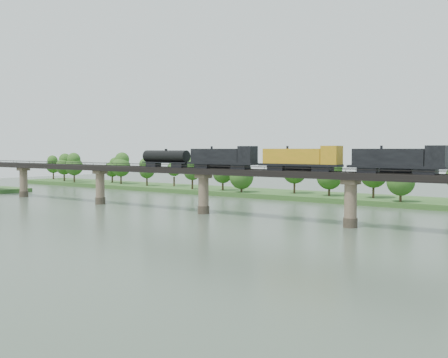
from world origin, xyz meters
The scene contains 6 objects.
ground centered at (0.00, 0.00, 0.00)m, with size 400.00×400.00×0.00m, color #364537.
far_bank centered at (0.00, 85.00, 0.80)m, with size 300.00×24.00×1.60m, color #2B5120.
bridge centered at (0.00, 30.00, 5.46)m, with size 236.00×30.00×11.50m.
bridge_superstructure centered at (0.00, 30.00, 11.79)m, with size 220.00×4.90×0.75m.
far_treeline centered at (-8.21, 80.52, 8.83)m, with size 289.06×17.54×13.60m.
freight_train centered at (20.61, 30.00, 14.14)m, with size 80.36×3.13×5.53m.
Camera 1 is at (90.87, -77.60, 16.37)m, focal length 45.00 mm.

